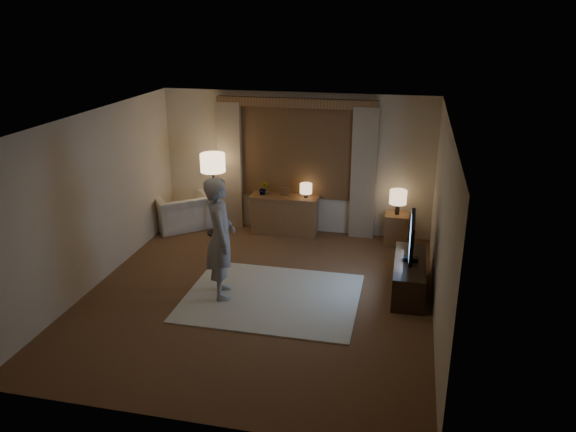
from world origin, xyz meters
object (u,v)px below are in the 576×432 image
(sideboard, at_px, (285,216))
(armchair, at_px, (182,211))
(person, at_px, (220,238))
(tv_stand, at_px, (409,276))
(side_table, at_px, (396,229))

(sideboard, distance_m, armchair, 1.99)
(armchair, xyz_separation_m, person, (1.64, -2.47, 0.57))
(sideboard, height_order, tv_stand, sideboard)
(side_table, height_order, tv_stand, side_table)
(side_table, distance_m, person, 3.55)
(armchair, relative_size, side_table, 1.88)
(person, bearing_deg, side_table, -64.54)
(tv_stand, bearing_deg, person, -164.86)
(armchair, xyz_separation_m, side_table, (4.04, 0.08, -0.06))
(sideboard, height_order, armchair, sideboard)
(sideboard, distance_m, tv_stand, 2.98)
(side_table, xyz_separation_m, tv_stand, (0.26, -1.83, -0.03))
(armchair, relative_size, tv_stand, 0.75)
(tv_stand, bearing_deg, armchair, 157.87)
(sideboard, relative_size, tv_stand, 0.86)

